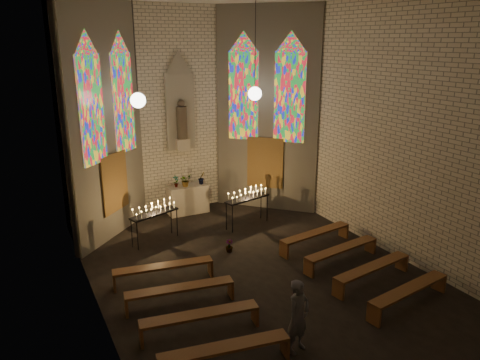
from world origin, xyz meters
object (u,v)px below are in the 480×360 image
aisle_flower_pot (229,246)px  votive_stand_left (154,211)px  votive_stand_right (247,196)px  visitor (298,316)px  altar (188,199)px

aisle_flower_pot → votive_stand_left: (-1.66, 1.68, 0.79)m
votive_stand_right → visitor: 6.52m
altar → visitor: bearing=-95.8°
altar → aisle_flower_pot: bearing=-91.5°
votive_stand_left → visitor: 6.36m
altar → votive_stand_right: 2.43m
altar → aisle_flower_pot: 3.54m
altar → votive_stand_left: votive_stand_left is taller
aisle_flower_pot → visitor: (-0.73, -4.61, 0.57)m
altar → aisle_flower_pot: (-0.09, -3.53, -0.31)m
votive_stand_right → visitor: visitor is taller
votive_stand_right → visitor: bearing=-122.9°
votive_stand_left → aisle_flower_pot: bearing=-64.4°
aisle_flower_pot → votive_stand_left: 2.49m
aisle_flower_pot → votive_stand_left: votive_stand_left is taller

